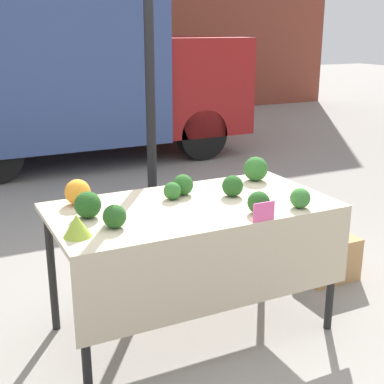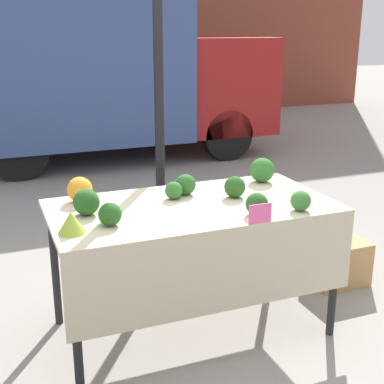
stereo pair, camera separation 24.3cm
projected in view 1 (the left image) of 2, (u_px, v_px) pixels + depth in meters
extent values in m
plane|color=gray|center=(192.00, 328.00, 3.52)|extent=(40.00, 40.00, 0.00)
cylinder|color=black|center=(151.00, 139.00, 3.91)|extent=(0.07, 0.07, 2.22)
cube|color=#384C84|center=(40.00, 70.00, 7.52)|extent=(3.08, 2.21, 1.96)
cube|color=maroon|center=(184.00, 83.00, 8.55)|extent=(1.39, 2.03, 1.41)
cylinder|color=black|center=(202.00, 134.00, 7.91)|extent=(0.75, 0.22, 0.75)
cylinder|color=black|center=(155.00, 117.00, 9.46)|extent=(0.75, 0.22, 0.75)
cube|color=beige|center=(192.00, 207.00, 3.27)|extent=(1.72, 0.90, 0.03)
cube|color=beige|center=(227.00, 273.00, 2.96)|extent=(1.72, 0.01, 0.47)
cylinder|color=black|center=(85.00, 331.00, 2.72)|extent=(0.05, 0.05, 0.83)
cylinder|color=black|center=(332.00, 270.00, 3.40)|extent=(0.05, 0.05, 0.83)
cylinder|color=black|center=(52.00, 271.00, 3.39)|extent=(0.05, 0.05, 0.83)
cylinder|color=black|center=(264.00, 230.00, 4.07)|extent=(0.05, 0.05, 0.83)
sphere|color=orange|center=(78.00, 192.00, 3.24)|extent=(0.16, 0.16, 0.16)
cone|color=#93B238|center=(77.00, 226.00, 2.75)|extent=(0.15, 0.15, 0.12)
sphere|color=#23511E|center=(115.00, 216.00, 2.87)|extent=(0.13, 0.13, 0.13)
sphere|color=#23511E|center=(88.00, 205.00, 3.02)|extent=(0.15, 0.15, 0.15)
sphere|color=#23511E|center=(259.00, 202.00, 3.09)|extent=(0.13, 0.13, 0.13)
sphere|color=#387533|center=(300.00, 198.00, 3.19)|extent=(0.12, 0.12, 0.12)
sphere|color=#23511E|center=(233.00, 186.00, 3.40)|extent=(0.14, 0.14, 0.14)
sphere|color=#2D6628|center=(256.00, 169.00, 3.75)|extent=(0.17, 0.17, 0.17)
sphere|color=#285B23|center=(183.00, 185.00, 3.44)|extent=(0.13, 0.13, 0.13)
sphere|color=#2D6628|center=(172.00, 191.00, 3.34)|extent=(0.11, 0.11, 0.11)
cube|color=#F45B9E|center=(264.00, 212.00, 2.97)|extent=(0.14, 0.01, 0.11)
cube|color=tan|center=(327.00, 257.00, 4.19)|extent=(0.42, 0.34, 0.34)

